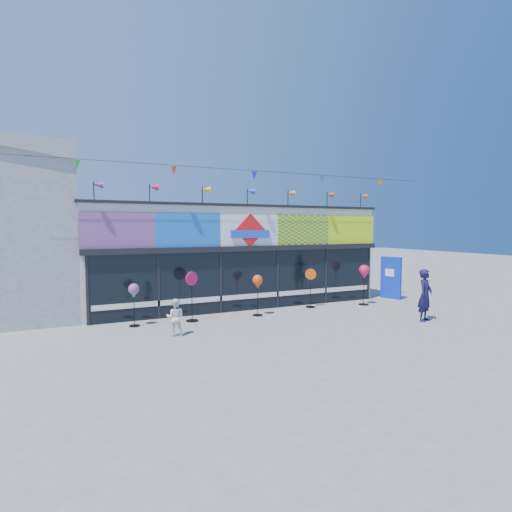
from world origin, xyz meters
TOP-DOWN VIEW (x-y plane):
  - ground at (0.00, 0.00)m, footprint 80.00×80.00m
  - kite_shop at (0.00, 5.94)m, footprint 16.00×5.70m
  - blue_sign at (6.80, 3.06)m, footprint 0.45×0.94m
  - spinner_0 at (-4.44, 2.65)m, footprint 0.35×0.35m
  - spinner_1 at (-2.54, 2.55)m, footprint 0.45×0.44m
  - spinner_2 at (-0.14, 2.40)m, footprint 0.38×0.38m
  - spinner_3 at (2.43, 2.89)m, footprint 0.41×0.40m
  - spinner_4 at (4.72, 2.41)m, footprint 0.42×0.42m
  - adult_man at (4.70, -0.76)m, footprint 0.76×0.64m
  - child at (-3.49, 0.99)m, footprint 0.61×0.47m

SIDE VIEW (x-z plane):
  - ground at x=0.00m, z-range 0.00..0.00m
  - child at x=-3.49m, z-range 0.00..1.10m
  - spinner_3 at x=2.43m, z-range 0.04..1.60m
  - adult_man at x=4.70m, z-range 0.00..1.78m
  - spinner_1 at x=-2.54m, z-range 0.05..1.76m
  - blue_sign at x=6.80m, z-range 0.00..1.90m
  - spinner_0 at x=-4.44m, z-range 0.42..1.81m
  - spinner_2 at x=-0.14m, z-range 0.45..1.94m
  - spinner_4 at x=4.72m, z-range 0.50..2.17m
  - kite_shop at x=0.00m, z-range -0.61..4.70m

